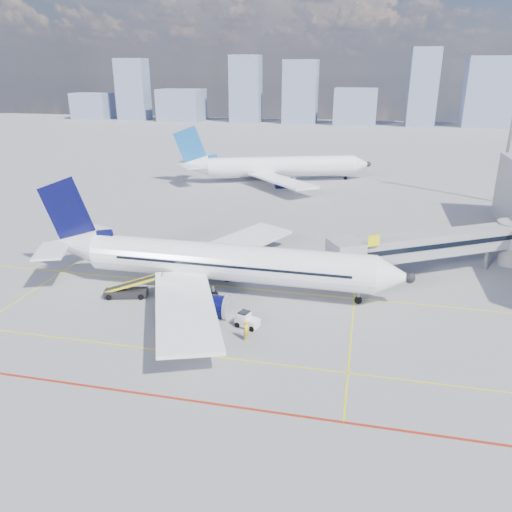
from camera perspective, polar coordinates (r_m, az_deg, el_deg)
The scene contains 11 objects.
ground at distance 48.18m, azimuth -6.15°, elevation -7.28°, with size 420.00×420.00×0.00m, color gray.
apron_markings at distance 45.15m, azimuth -8.44°, elevation -9.42°, with size 90.00×35.12×0.01m.
jet_bridge at distance 60.83m, azimuth 20.71°, elevation 1.30°, with size 23.55×15.78×6.30m.
floodlight_mast_ne at distance 98.57m, azimuth 27.24°, elevation 13.19°, with size 3.20×0.61×25.45m.
distant_skyline at distance 230.76m, azimuth 10.38°, elevation 17.42°, with size 252.75×15.93×31.25m.
main_aircraft at distance 53.24m, azimuth -4.94°, elevation -0.66°, with size 40.80×35.55×11.89m.
second_aircraft at distance 107.23m, azimuth 2.00°, elevation 10.17°, with size 40.60×34.54×12.24m.
baggage_tug at distance 46.41m, azimuth -1.10°, elevation -7.32°, with size 2.36×1.84×1.46m.
cargo_dolly at distance 45.47m, azimuth -8.52°, elevation -7.76°, with size 3.46×1.79×1.83m.
belt_loader at distance 53.99m, azimuth -14.47°, elevation -3.90°, with size 6.35×2.87×2.55m.
ramp_worker at distance 44.14m, azimuth -1.09°, elevation -8.49°, with size 0.70×0.46×1.93m, color yellow.
Camera 1 is at (14.22, -40.26, 22.32)m, focal length 35.00 mm.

